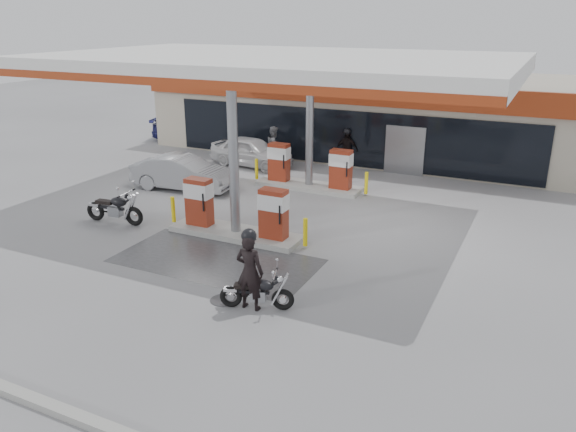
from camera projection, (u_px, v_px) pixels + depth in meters
name	position (u px, v px, depth m)	size (l,w,h in m)	color
ground	(202.00, 258.00, 16.84)	(90.00, 90.00, 0.00)	gray
wet_patch	(216.00, 261.00, 16.63)	(6.00, 3.00, 0.00)	#4C4C4F
drain_cover	(224.00, 300.00, 14.32)	(0.70, 0.70, 0.01)	#38383A
store_building	(370.00, 113.00, 29.68)	(22.00, 8.22, 4.00)	#B1A594
canopy	(276.00, 64.00, 19.30)	(16.00, 10.02, 5.51)	silver
pump_island_near	(235.00, 215.00, 18.29)	(5.14, 1.30, 1.78)	#9E9E99
pump_island_far	(309.00, 172.00, 23.38)	(5.14, 1.30, 1.78)	#9E9E99
main_motorcycle	(258.00, 293.00, 13.79)	(1.80, 0.86, 0.96)	black
biker_main	(250.00, 272.00, 13.61)	(0.72, 0.47, 1.98)	black
parked_motorcycle	(115.00, 209.00, 19.47)	(2.28, 0.87, 1.17)	black
sedan_white	(251.00, 152.00, 26.88)	(1.67, 4.14, 1.41)	silver
attendant	(274.00, 146.00, 26.93)	(0.92, 0.72, 1.89)	#5A5B60
hatchback_silver	(183.00, 173.00, 23.25)	(1.51, 4.32, 1.42)	gray
parked_car_left	(191.00, 130.00, 32.39)	(1.79, 4.41, 1.28)	navy
biker_walking	(347.00, 150.00, 26.44)	(1.05, 0.44, 1.79)	black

